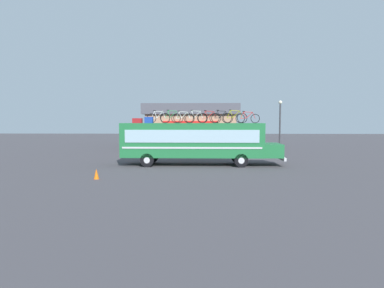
{
  "coord_description": "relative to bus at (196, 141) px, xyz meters",
  "views": [
    {
      "loc": [
        0.7,
        -23.13,
        3.14
      ],
      "look_at": [
        -0.02,
        0.0,
        1.52
      ],
      "focal_mm": 30.02,
      "sensor_mm": 36.0,
      "label": 1
    }
  ],
  "objects": [
    {
      "name": "street_lamp",
      "position": [
        7.18,
        4.84,
        1.17
      ],
      "size": [
        0.31,
        0.31,
        4.95
      ],
      "color": "#38383D",
      "rests_on": "ground"
    },
    {
      "name": "rooftop_bicycle_7",
      "position": [
        2.76,
        -0.04,
        1.66
      ],
      "size": [
        1.82,
        0.44,
        0.97
      ],
      "color": "black",
      "rests_on": "bus"
    },
    {
      "name": "rooftop_bicycle_6",
      "position": [
        1.82,
        -0.04,
        1.65
      ],
      "size": [
        1.68,
        0.44,
        0.95
      ],
      "color": "black",
      "rests_on": "bus"
    },
    {
      "name": "rooftop_bicycle_1",
      "position": [
        -2.69,
        -0.24,
        1.64
      ],
      "size": [
        1.69,
        0.44,
        0.92
      ],
      "color": "black",
      "rests_on": "bus"
    },
    {
      "name": "luggage_bag_1",
      "position": [
        -4.24,
        -0.01,
        1.43
      ],
      "size": [
        0.68,
        0.4,
        0.35
      ],
      "primitive_type": "cube",
      "color": "maroon",
      "rests_on": "bus"
    },
    {
      "name": "rooftop_bicycle_8",
      "position": [
        3.66,
        -0.3,
        1.62
      ],
      "size": [
        1.7,
        0.44,
        0.86
      ],
      "color": "black",
      "rests_on": "bus"
    },
    {
      "name": "rooftop_bicycle_3",
      "position": [
        -0.94,
        0.07,
        1.63
      ],
      "size": [
        1.68,
        0.44,
        0.89
      ],
      "color": "black",
      "rests_on": "bus"
    },
    {
      "name": "rooftop_bicycle_5",
      "position": [
        0.95,
        0.22,
        1.65
      ],
      "size": [
        1.73,
        0.44,
        0.94
      ],
      "color": "black",
      "rests_on": "bus"
    },
    {
      "name": "rooftop_bicycle_2",
      "position": [
        -1.77,
        0.23,
        1.66
      ],
      "size": [
        1.71,
        0.44,
        0.97
      ],
      "color": "black",
      "rests_on": "bus"
    },
    {
      "name": "ground_plane",
      "position": [
        -0.26,
        -0.0,
        -1.77
      ],
      "size": [
        120.0,
        120.0,
        0.0
      ],
      "primitive_type": "plane",
      "color": "#423F44"
    },
    {
      "name": "roadside_building",
      "position": [
        -0.82,
        15.61,
        0.87
      ],
      "size": [
        10.84,
        7.79,
        5.14
      ],
      "color": "tan",
      "rests_on": "ground"
    },
    {
      "name": "luggage_bag_2",
      "position": [
        -3.34,
        -0.32,
        1.48
      ],
      "size": [
        0.57,
        0.49,
        0.44
      ],
      "primitive_type": "cube",
      "color": "#193899",
      "rests_on": "bus"
    },
    {
      "name": "rooftop_bicycle_4",
      "position": [
        -0.02,
        0.15,
        1.66
      ],
      "size": [
        1.73,
        0.44,
        0.95
      ],
      "color": "black",
      "rests_on": "bus"
    },
    {
      "name": "traffic_cone",
      "position": [
        -5.33,
        -5.94,
        -1.49
      ],
      "size": [
        0.29,
        0.29,
        0.57
      ],
      "primitive_type": "cone",
      "color": "orange",
      "rests_on": "ground"
    },
    {
      "name": "bus",
      "position": [
        0.0,
        0.0,
        0.0
      ],
      "size": [
        11.47,
        2.65,
        3.03
      ],
      "color": "#1E6B38",
      "rests_on": "ground"
    }
  ]
}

